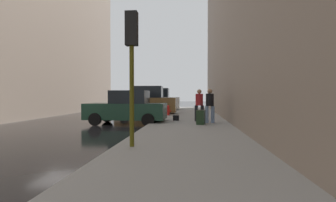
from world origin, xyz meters
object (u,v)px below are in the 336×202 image
at_px(parked_white_van, 157,101).
at_px(duffel_bag, 176,118).
at_px(pedestrian_in_red_jacket, 199,103).
at_px(traffic_light, 132,49).
at_px(rolling_suitcase, 201,117).
at_px(parked_bronze_suv, 147,102).
at_px(fire_hydrant, 168,110).
at_px(parked_dark_green_sedan, 127,108).
at_px(pedestrian_in_jeans, 210,104).

xyz_separation_m(parked_white_van, duffel_bag, (2.58, -11.04, -0.74)).
bearing_deg(pedestrian_in_red_jacket, parked_white_van, 108.57).
bearing_deg(traffic_light, duffel_bag, 84.56).
xyz_separation_m(traffic_light, rolling_suitcase, (2.03, 5.61, -2.27)).
bearing_deg(rolling_suitcase, pedestrian_in_red_jacket, 91.13).
height_order(rolling_suitcase, duffel_bag, rolling_suitcase).
bearing_deg(duffel_bag, rolling_suitcase, -57.38).
bearing_deg(duffel_bag, traffic_light, -95.44).
relative_size(parked_bronze_suv, traffic_light, 1.29).
xyz_separation_m(fire_hydrant, rolling_suitcase, (2.08, -5.75, -0.01)).
height_order(parked_white_van, fire_hydrant, parked_white_van).
xyz_separation_m(fire_hydrant, duffel_bag, (0.78, -3.72, -0.21)).
relative_size(parked_dark_green_sedan, parked_white_van, 0.92).
relative_size(parked_white_van, pedestrian_in_red_jacket, 2.69).
distance_m(parked_bronze_suv, rolling_suitcase, 8.41).
height_order(pedestrian_in_jeans, pedestrian_in_red_jacket, same).
xyz_separation_m(parked_dark_green_sedan, duffel_bag, (2.58, 0.81, -0.56)).
distance_m(parked_white_van, pedestrian_in_jeans, 13.08).
xyz_separation_m(parked_white_van, pedestrian_in_jeans, (4.36, -12.33, 0.07)).
xyz_separation_m(pedestrian_in_red_jacket, duffel_bag, (-1.27, 0.43, -0.81)).
bearing_deg(fire_hydrant, pedestrian_in_red_jacket, -63.69).
relative_size(parked_bronze_suv, pedestrian_in_jeans, 2.71).
relative_size(pedestrian_in_jeans, duffel_bag, 3.89).
relative_size(parked_bronze_suv, duffel_bag, 10.52).
relative_size(parked_white_van, pedestrian_in_jeans, 2.69).
xyz_separation_m(parked_dark_green_sedan, fire_hydrant, (1.80, 4.53, -0.35)).
bearing_deg(rolling_suitcase, fire_hydrant, 109.90).
bearing_deg(pedestrian_in_jeans, parked_dark_green_sedan, 173.68).
bearing_deg(rolling_suitcase, parked_dark_green_sedan, 162.46).
bearing_deg(parked_dark_green_sedan, pedestrian_in_red_jacket, 5.57).
bearing_deg(duffel_bag, pedestrian_in_red_jacket, -18.80).
distance_m(pedestrian_in_red_jacket, duffel_bag, 1.57).
relative_size(pedestrian_in_jeans, pedestrian_in_red_jacket, 1.00).
distance_m(parked_bronze_suv, traffic_light, 13.29).
relative_size(parked_white_van, duffel_bag, 10.47).
distance_m(traffic_light, duffel_bag, 8.07).
height_order(parked_bronze_suv, pedestrian_in_jeans, parked_bronze_suv).
height_order(fire_hydrant, pedestrian_in_red_jacket, pedestrian_in_red_jacket).
bearing_deg(rolling_suitcase, traffic_light, -109.92).
bearing_deg(parked_bronze_suv, rolling_suitcase, -62.41).
distance_m(parked_bronze_suv, duffel_bag, 6.03).
relative_size(parked_dark_green_sedan, traffic_light, 1.18).
bearing_deg(rolling_suitcase, parked_bronze_suv, 117.59).
height_order(pedestrian_in_jeans, duffel_bag, pedestrian_in_jeans).
distance_m(pedestrian_in_jeans, pedestrian_in_red_jacket, 0.99).
distance_m(parked_bronze_suv, pedestrian_in_jeans, 7.99).
bearing_deg(parked_white_van, pedestrian_in_red_jacket, -71.43).
height_order(pedestrian_in_jeans, rolling_suitcase, pedestrian_in_jeans).
relative_size(parked_bronze_suv, fire_hydrant, 6.58).
height_order(parked_white_van, pedestrian_in_red_jacket, parked_white_van).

